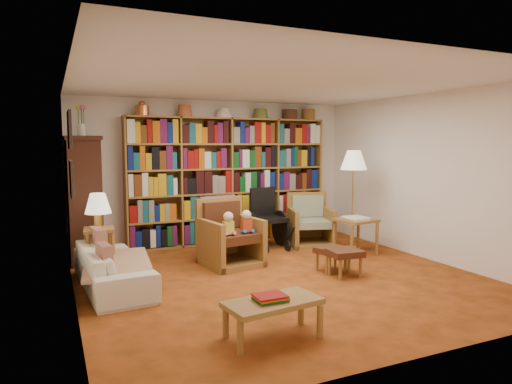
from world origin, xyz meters
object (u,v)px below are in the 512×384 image
footstool_b (345,255)px  sofa (113,268)px  wheelchair (266,220)px  floor_lamp (354,164)px  side_table_lamp (99,242)px  armchair_sage (308,225)px  side_table_papers (355,224)px  coffee_table (273,305)px  armchair_leather (228,237)px  footstool_a (331,251)px

footstool_b → sofa: bearing=165.4°
wheelchair → floor_lamp: (1.25, -0.70, 0.96)m
side_table_lamp → armchair_sage: (3.51, 0.59, -0.12)m
wheelchair → sofa: bearing=-155.0°
side_table_papers → footstool_b: bearing=-132.1°
side_table_papers → coffee_table: size_ratio=0.69×
armchair_leather → coffee_table: bearing=-102.1°
sofa → footstool_b: sofa is taller
armchair_leather → armchair_sage: 1.83m
side_table_lamp → side_table_papers: side_table_lamp is taller
wheelchair → footstool_b: bearing=-84.1°
sofa → coffee_table: (1.13, -2.08, 0.05)m
armchair_leather → coffee_table: 2.65m
footstool_b → coffee_table: bearing=-142.3°
wheelchair → side_table_papers: 1.48m
armchair_sage → wheelchair: 0.77m
wheelchair → footstool_b: 2.00m
footstool_b → side_table_lamp: bearing=156.4°
wheelchair → side_table_papers: (1.11, -0.98, 0.02)m
sofa → wheelchair: size_ratio=1.73×
side_table_lamp → side_table_papers: (3.86, -0.29, 0.01)m
side_table_lamp → coffee_table: (1.23, -2.62, -0.16)m
sofa → footstool_a: size_ratio=3.52×
wheelchair → coffee_table: (-1.52, -3.31, -0.16)m
side_table_lamp → side_table_papers: size_ratio=1.03×
wheelchair → footstool_a: bearing=-84.0°
armchair_sage → floor_lamp: size_ratio=0.57×
footstool_a → coffee_table: (-1.70, -1.61, 0.03)m
footstool_a → footstool_b: footstool_b is taller
side_table_lamp → wheelchair: wheelchair is taller
armchair_leather → sofa: bearing=-163.1°
side_table_lamp → coffee_table: bearing=-64.8°
side_table_papers → sofa: bearing=-176.1°
side_table_papers → wheelchair: bearing=138.5°
armchair_leather → footstool_b: (1.17, -1.26, -0.10)m
armchair_leather → footstool_a: size_ratio=1.96×
side_table_lamp → armchair_sage: bearing=9.6°
footstool_a → coffee_table: bearing=-136.4°
footstool_b → armchair_leather: bearing=132.9°
armchair_sage → floor_lamp: bearing=-51.1°
wheelchair → side_table_lamp: bearing=-165.9°
side_table_lamp → armchair_leather: bearing=-1.0°
armchair_sage → coffee_table: bearing=-125.3°
footstool_a → floor_lamp: bearing=42.8°
sofa → side_table_lamp: bearing=6.2°
footstool_b → floor_lamp: bearing=50.6°
floor_lamp → footstool_a: floor_lamp is taller
side_table_lamp → floor_lamp: bearing=-0.2°
armchair_leather → footstool_a: 1.51m
armchair_leather → side_table_papers: 2.09m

